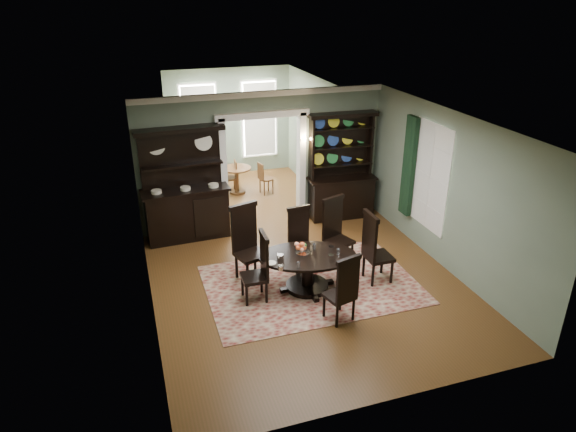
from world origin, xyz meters
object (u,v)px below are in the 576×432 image
at_px(sideboard, 186,201).
at_px(welsh_dresser, 341,180).
at_px(parlor_table, 237,176).
at_px(dining_table, 307,265).

height_order(sideboard, welsh_dresser, welsh_dresser).
distance_m(welsh_dresser, parlor_table, 2.99).
bearing_deg(parlor_table, sideboard, -125.86).
bearing_deg(welsh_dresser, sideboard, -176.59).
distance_m(dining_table, parlor_table, 5.00).
bearing_deg(welsh_dresser, parlor_table, 135.33).
xyz_separation_m(dining_table, sideboard, (-1.73, 2.79, 0.36)).
bearing_deg(dining_table, sideboard, 135.14).
relative_size(dining_table, parlor_table, 2.58).
height_order(dining_table, parlor_table, parlor_table).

